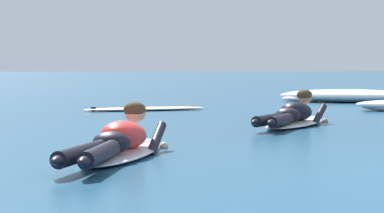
{
  "coord_description": "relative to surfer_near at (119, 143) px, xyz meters",
  "views": [
    {
      "loc": [
        -3.7,
        -5.31,
        0.87
      ],
      "look_at": [
        -2.37,
        4.15,
        0.34
      ],
      "focal_mm": 74.25,
      "sensor_mm": 36.0,
      "label": 1
    }
  ],
  "objects": [
    {
      "name": "surfer_far",
      "position": [
        2.53,
        3.28,
        -0.0
      ],
      "size": [
        1.63,
        2.23,
        0.53
      ],
      "color": "white",
      "rests_on": "ground"
    },
    {
      "name": "surfer_near",
      "position": [
        0.0,
        0.0,
        0.0
      ],
      "size": [
        1.19,
        2.56,
        0.54
      ],
      "color": "silver",
      "rests_on": "ground"
    },
    {
      "name": "whitewater_back",
      "position": [
        5.45,
        9.49,
        -0.01
      ],
      "size": [
        3.13,
        2.07,
        0.28
      ],
      "color": "white",
      "rests_on": "ground"
    },
    {
      "name": "ground_plane",
      "position": [
        3.36,
        8.12,
        -0.14
      ],
      "size": [
        120.0,
        120.0,
        0.0
      ],
      "primitive_type": "plane",
      "color": "navy"
    },
    {
      "name": "drifting_surfboard",
      "position": [
        0.79,
        7.11,
        -0.11
      ],
      "size": [
        2.31,
        0.89,
        0.16
      ],
      "color": "white",
      "rests_on": "ground"
    }
  ]
}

